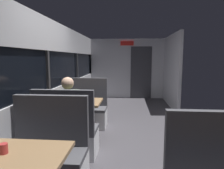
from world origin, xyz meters
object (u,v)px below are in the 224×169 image
object	(u,v)px
dining_table_mid_window	(78,106)
coffee_cup_primary	(4,149)
bench_mid_window_facing_end	(67,136)
bench_mid_window_facing_entry	(86,112)
dining_table_near_window	(12,167)
seated_passenger	(68,122)
bench_near_window_facing_entry	(47,160)

from	to	relation	value
dining_table_mid_window	coffee_cup_primary	bearing A→B (deg)	-92.50
bench_mid_window_facing_end	bench_mid_window_facing_entry	xyz separation A→B (m)	(0.00, 1.40, 0.00)
dining_table_near_window	bench_mid_window_facing_entry	size ratio (longest dim) A/B	0.82
bench_mid_window_facing_entry	bench_mid_window_facing_end	bearing A→B (deg)	-90.00
bench_mid_window_facing_end	bench_mid_window_facing_entry	size ratio (longest dim) A/B	1.00
bench_mid_window_facing_entry	coffee_cup_primary	world-z (taller)	bench_mid_window_facing_entry
dining_table_mid_window	bench_mid_window_facing_entry	size ratio (longest dim) A/B	0.82
dining_table_mid_window	coffee_cup_primary	distance (m)	2.14
dining_table_near_window	bench_mid_window_facing_end	distance (m)	1.50
bench_mid_window_facing_entry	seated_passenger	xyz separation A→B (m)	(0.00, -1.33, 0.21)
bench_near_window_facing_entry	dining_table_mid_window	size ratio (longest dim) A/B	1.22
dining_table_near_window	seated_passenger	xyz separation A→B (m)	(0.00, 1.54, -0.10)
seated_passenger	coffee_cup_primary	distance (m)	1.53
dining_table_mid_window	bench_mid_window_facing_entry	bearing A→B (deg)	90.00
bench_near_window_facing_entry	seated_passenger	world-z (taller)	seated_passenger
coffee_cup_primary	bench_near_window_facing_entry	bearing A→B (deg)	82.00
bench_mid_window_facing_end	seated_passenger	bearing A→B (deg)	90.00
dining_table_near_window	bench_near_window_facing_entry	size ratio (longest dim) A/B	0.82
coffee_cup_primary	bench_mid_window_facing_end	bearing A→B (deg)	86.28
bench_near_window_facing_entry	dining_table_near_window	bearing A→B (deg)	-90.00
bench_mid_window_facing_end	coffee_cup_primary	distance (m)	1.51
coffee_cup_primary	bench_mid_window_facing_entry	bearing A→B (deg)	88.12
bench_near_window_facing_entry	bench_mid_window_facing_end	bearing A→B (deg)	90.00
dining_table_near_window	bench_mid_window_facing_entry	xyz separation A→B (m)	(0.00, 2.87, -0.31)
dining_table_mid_window	bench_mid_window_facing_entry	distance (m)	0.77
seated_passenger	coffee_cup_primary	world-z (taller)	seated_passenger
seated_passenger	coffee_cup_primary	bearing A→B (deg)	-93.54
dining_table_near_window	coffee_cup_primary	world-z (taller)	coffee_cup_primary
dining_table_mid_window	bench_near_window_facing_entry	bearing A→B (deg)	-90.00
dining_table_mid_window	bench_mid_window_facing_end	distance (m)	0.77
seated_passenger	bench_mid_window_facing_end	bearing A→B (deg)	-90.00
dining_table_near_window	bench_mid_window_facing_entry	world-z (taller)	bench_mid_window_facing_entry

